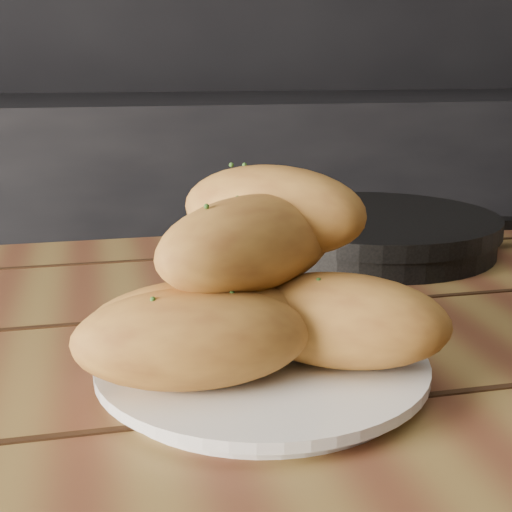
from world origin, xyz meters
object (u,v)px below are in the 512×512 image
Objects in this scene: plate at (262,368)px; skillet at (374,231)px; table at (334,450)px; bread_rolls at (249,289)px.

plate is 0.41m from skillet.
plate is (-0.08, -0.05, 0.11)m from table.
skillet is at bearing 62.91° from table.
plate is at bearing -123.54° from skillet.
bread_rolls is at bearing -176.28° from plate.
bread_rolls is 0.62× the size of skillet.
plate is at bearing 3.72° from bread_rolls.
skillet reaches higher than plate.
skillet is (0.15, 0.29, 0.12)m from table.
table is 0.19m from bread_rolls.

